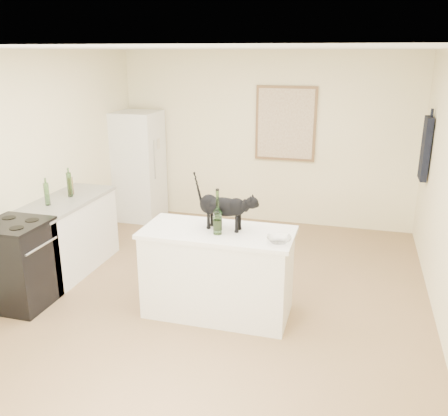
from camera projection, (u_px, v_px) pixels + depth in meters
floor at (214, 301)px, 5.23m from camera, size 5.50×5.50×0.00m
ceiling at (213, 48)px, 4.43m from camera, size 5.50×5.50×0.00m
wall_back at (266, 139)px, 7.35m from camera, size 4.50×0.00×4.50m
wall_front at (48, 331)px, 2.31m from camera, size 4.50×0.00×4.50m
wall_left at (21, 171)px, 5.40m from camera, size 0.00×5.50×5.50m
island_base at (218, 274)px, 4.89m from camera, size 1.44×0.67×0.86m
island_top at (218, 232)px, 4.75m from camera, size 1.50×0.70×0.04m
left_cabinets at (68, 237)px, 5.87m from camera, size 0.60×1.40×0.86m
left_countertop at (64, 201)px, 5.73m from camera, size 0.62×1.44×0.04m
stove at (19, 265)px, 5.04m from camera, size 0.60×0.60×0.90m
fridge at (138, 166)px, 7.62m from camera, size 0.68×0.68×1.70m
artwork_frame at (286, 124)px, 7.17m from camera, size 0.90×0.03×1.10m
artwork_canvas at (285, 124)px, 7.15m from camera, size 0.82×0.00×1.02m
hanging_garment at (426, 149)px, 6.12m from camera, size 0.08×0.34×0.80m
black_cat at (223, 209)px, 4.72m from camera, size 0.60×0.23×0.41m
wine_bottle at (217, 214)px, 4.59m from camera, size 0.09×0.09×0.40m
glass_bowl at (279, 240)px, 4.44m from camera, size 0.27×0.27×0.06m
fridge_paper at (158, 144)px, 7.44m from camera, size 0.01×0.13×0.16m
counter_bottle_cluster at (62, 188)px, 5.71m from camera, size 0.12×0.52×0.30m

